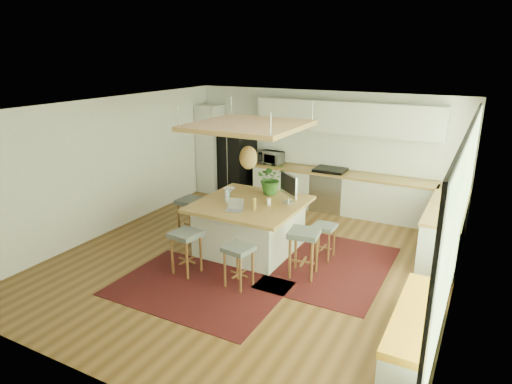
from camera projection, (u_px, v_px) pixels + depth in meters
The scene contains 35 objects.
floor at pixel (253, 260), 7.97m from camera, with size 7.00×7.00×0.00m, color #513317.
ceiling at pixel (252, 107), 7.16m from camera, with size 7.00×7.00×0.00m, color white.
wall_back at pixel (323, 149), 10.51m from camera, with size 6.50×6.50×0.00m, color silver.
wall_front at pixel (91, 275), 4.62m from camera, with size 6.50×6.50×0.00m, color silver.
wall_left at pixel (111, 165), 9.02m from camera, with size 7.00×7.00×0.00m, color silver.
wall_right at pixel (462, 220), 6.11m from camera, with size 7.00×7.00×0.00m, color silver.
window_wall at pixel (460, 216), 6.11m from camera, with size 0.10×6.20×2.60m, color black, non-canonical shape.
pantry at pixel (211, 149), 11.63m from camera, with size 0.55×0.60×2.25m, color silver.
back_counter_base at pixel (340, 193), 10.27m from camera, with size 4.20×0.60×0.88m, color silver.
back_counter_top at pixel (341, 174), 10.13m from camera, with size 4.24×0.64×0.05m, color olive.
backsplash at pixel (346, 152), 10.25m from camera, with size 4.20×0.02×0.80m, color white.
upper_cabinets at pixel (346, 118), 9.88m from camera, with size 4.20×0.34×0.70m, color silver.
range at pixel (329, 189), 10.37m from camera, with size 0.76×0.62×1.00m, color #A5A5AA, non-canonical shape.
right_counter_base at pixel (445, 229), 8.21m from camera, with size 0.60×2.50×0.88m, color silver.
right_counter_top at pixel (448, 205), 8.08m from camera, with size 0.64×2.54×0.05m, color olive.
window_bench at pixel (415, 329), 5.57m from camera, with size 0.52×2.00×0.50m, color silver, non-canonical shape.
ceiling_panel at pixel (248, 141), 7.83m from camera, with size 1.86×1.86×0.80m, color olive, non-canonical shape.
rug_near at pixel (197, 288), 7.00m from camera, with size 2.60×1.80×0.01m, color black.
rug_right at pixel (332, 267), 7.71m from camera, with size 1.80×2.60×0.01m, color black.
fridge at pixel (237, 159), 11.36m from camera, with size 0.82×0.64×1.64m, color black, non-canonical shape.
island at pixel (250, 226), 8.26m from camera, with size 1.85×1.85×0.93m, color olive, non-canonical shape.
stool_near_left at pixel (186, 253), 7.41m from camera, with size 0.44×0.44×0.74m, color #484F4F, non-canonical shape.
stool_near_right at pixel (239, 266), 6.97m from camera, with size 0.41×0.41×0.69m, color #484F4F, non-canonical shape.
stool_right_front at pixel (303, 256), 7.32m from camera, with size 0.47×0.47×0.80m, color #484F4F, non-canonical shape.
stool_right_back at pixel (324, 239), 7.96m from camera, with size 0.38×0.38×0.64m, color #484F4F, non-canonical shape.
stool_left_side at pixel (192, 220), 8.88m from camera, with size 0.47×0.47×0.79m, color #484F4F, non-canonical shape.
laptop at pixel (234, 204), 7.64m from camera, with size 0.28×0.30×0.21m, color #A5A5AA, non-canonical shape.
monitor at pixel (289, 189), 8.03m from camera, with size 0.59×0.21×0.55m, color #A5A5AA, non-canonical shape.
microwave at pixel (272, 156), 10.87m from camera, with size 0.55×0.30×0.37m, color #A5A5AA.
island_plant at pixel (271, 182), 8.55m from camera, with size 0.55×0.61×0.48m, color #1E4C19.
island_bowl at pixel (229, 189), 8.78m from camera, with size 0.22×0.22×0.05m, color silver.
island_bottle_0 at pixel (227, 192), 8.42m from camera, with size 0.07×0.07×0.19m, color #36A4DA.
island_bottle_1 at pixel (227, 196), 8.14m from camera, with size 0.07×0.07×0.19m, color silver.
island_bottle_2 at pixel (254, 204), 7.73m from camera, with size 0.07×0.07×0.19m, color olive.
island_bottle_3 at pixel (269, 200), 7.98m from camera, with size 0.07×0.07×0.19m, color silver.
Camera 1 is at (3.45, -6.37, 3.55)m, focal length 31.44 mm.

